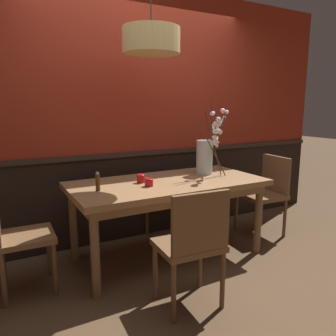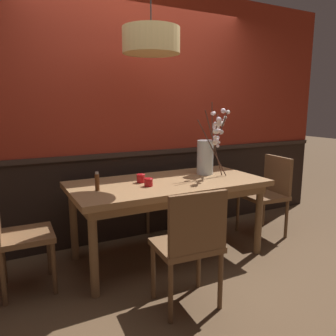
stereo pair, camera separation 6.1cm
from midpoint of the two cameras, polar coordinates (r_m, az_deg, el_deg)
name	(u,v)px [view 2 (the right image)]	position (r m, az deg, el deg)	size (l,w,h in m)	color
ground_plane	(168,256)	(3.38, 0.54, -14.96)	(24.00, 24.00, 0.00)	brown
back_wall	(139,117)	(3.65, -4.51, 8.86)	(5.18, 0.14, 2.71)	black
dining_table	(168,190)	(3.14, 0.56, -3.80)	(1.84, 0.90, 0.76)	#997047
chair_far_side_right	(155,184)	(4.03, -1.87, -2.76)	(0.46, 0.48, 0.93)	brown
chair_head_east_end	(268,190)	(3.93, 17.39, -3.75)	(0.47, 0.49, 0.90)	brown
chair_head_west_end	(16,232)	(2.85, -24.39, -10.04)	(0.43, 0.42, 0.88)	brown
chair_near_side_left	(191,241)	(2.39, 4.69, -12.59)	(0.48, 0.41, 0.90)	brown
vase_with_blossoms	(207,154)	(3.42, 7.37, 2.48)	(0.53, 0.49, 0.74)	silver
candle_holder_nearer_center	(141,178)	(3.06, -4.17, -1.79)	(0.08, 0.08, 0.08)	red
candle_holder_nearer_edge	(149,182)	(2.92, -2.80, -2.46)	(0.08, 0.08, 0.07)	red
condiment_bottle	(97,182)	(2.81, -11.59, -2.35)	(0.04, 0.04, 0.16)	brown
pendant_lamp	(151,41)	(3.05, -2.32, 21.18)	(0.50, 0.50, 0.80)	tan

